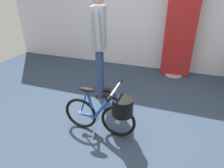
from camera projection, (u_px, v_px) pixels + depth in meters
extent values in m
plane|color=#2D3D51|center=(108.00, 128.00, 2.75)|extent=(6.99, 6.99, 0.00)
cube|color=silver|center=(148.00, 6.00, 4.23)|extent=(6.99, 0.10, 2.75)
cylinder|color=#B7B7BC|center=(174.00, 75.00, 4.34)|extent=(0.36, 0.36, 0.02)
cube|color=#A51E1E|center=(180.00, 31.00, 3.92)|extent=(0.60, 0.02, 1.88)
torus|color=black|center=(118.00, 121.00, 2.51)|extent=(0.46, 0.04, 0.46)
cylinder|color=#B7B7BC|center=(118.00, 121.00, 2.51)|extent=(0.06, 0.05, 0.06)
torus|color=black|center=(81.00, 113.00, 2.66)|extent=(0.46, 0.04, 0.46)
cylinder|color=#B7B7BC|center=(81.00, 113.00, 2.66)|extent=(0.06, 0.05, 0.06)
cylinder|color=#1947B2|center=(88.00, 115.00, 2.64)|extent=(0.20, 0.04, 0.05)
cylinder|color=#1947B2|center=(104.00, 105.00, 2.48)|extent=(0.32, 0.05, 0.45)
cylinder|color=#1947B2|center=(91.00, 104.00, 2.54)|extent=(0.12, 0.04, 0.39)
cylinder|color=#1947B2|center=(88.00, 115.00, 2.64)|extent=(0.20, 0.03, 0.04)
cylinder|color=#1947B2|center=(117.00, 107.00, 2.43)|extent=(0.07, 0.03, 0.42)
cylinder|color=#1947B2|center=(84.00, 103.00, 2.57)|extent=(0.14, 0.02, 0.37)
ellipsoid|color=black|center=(87.00, 89.00, 2.46)|extent=(0.22, 0.09, 0.05)
cylinder|color=#B7B7BC|center=(115.00, 91.00, 2.33)|extent=(0.03, 0.03, 0.04)
cylinder|color=#B7B7BC|center=(115.00, 89.00, 2.32)|extent=(0.03, 0.44, 0.03)
cylinder|color=black|center=(109.00, 98.00, 2.13)|extent=(0.04, 0.09, 0.04)
cylinder|color=black|center=(121.00, 82.00, 2.51)|extent=(0.04, 0.09, 0.04)
cylinder|color=#B7B7BC|center=(95.00, 117.00, 2.61)|extent=(0.14, 0.02, 0.14)
cylinder|color=#B7B7BC|center=(95.00, 129.00, 2.58)|extent=(0.02, 0.19, 0.22)
cylinder|color=black|center=(123.00, 107.00, 2.39)|extent=(0.26, 0.26, 0.22)
cylinder|color=navy|center=(99.00, 75.00, 3.32)|extent=(0.11, 0.11, 0.85)
cube|color=black|center=(103.00, 95.00, 3.49)|extent=(0.25, 0.14, 0.07)
cylinder|color=navy|center=(101.00, 71.00, 3.46)|extent=(0.11, 0.11, 0.85)
cube|color=black|center=(104.00, 91.00, 3.63)|extent=(0.25, 0.14, 0.07)
cube|color=#999EA8|center=(99.00, 28.00, 3.05)|extent=(0.27, 0.36, 0.66)
cylinder|color=#999EA8|center=(97.00, 31.00, 2.86)|extent=(0.12, 0.10, 0.56)
cylinder|color=#999EA8|center=(102.00, 26.00, 3.24)|extent=(0.12, 0.13, 0.56)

